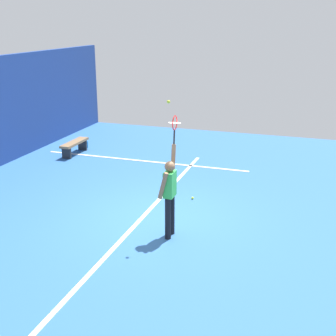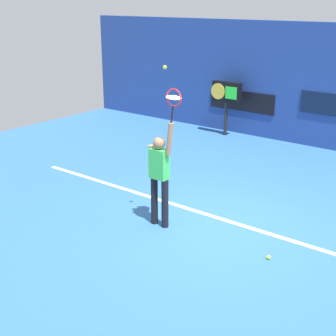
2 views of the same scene
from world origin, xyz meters
The scene contains 9 objects.
ground_plane centered at (0.00, 0.00, 0.00)m, with size 18.00×18.00×0.00m, color #2D609E.
court_baseline centered at (0.00, 0.37, 0.01)m, with size 10.00×0.10×0.01m, color white.
court_sideline centered at (4.09, 2.00, 0.01)m, with size 0.10×7.00×0.01m, color white.
tennis_player centered at (-0.81, -0.54, 1.01)m, with size 0.56×0.31×1.99m.
tennis_racket centered at (-0.50, -0.54, 2.39)m, with size 0.35×0.27×0.62m.
tennis_ball centered at (-0.73, -0.49, 2.90)m, with size 0.07×0.07×0.07m, color #CCE033.
court_bench centered at (4.11, 4.54, 0.34)m, with size 1.40×0.36×0.45m.
water_bottle centered at (4.99, 4.54, 0.12)m, with size 0.07×0.07×0.24m, color #338CD8.
spare_ball centered at (1.38, -0.45, 0.03)m, with size 0.07×0.07×0.07m, color #CCE033.
Camera 1 is at (-9.29, -3.33, 4.47)m, focal length 48.79 mm.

